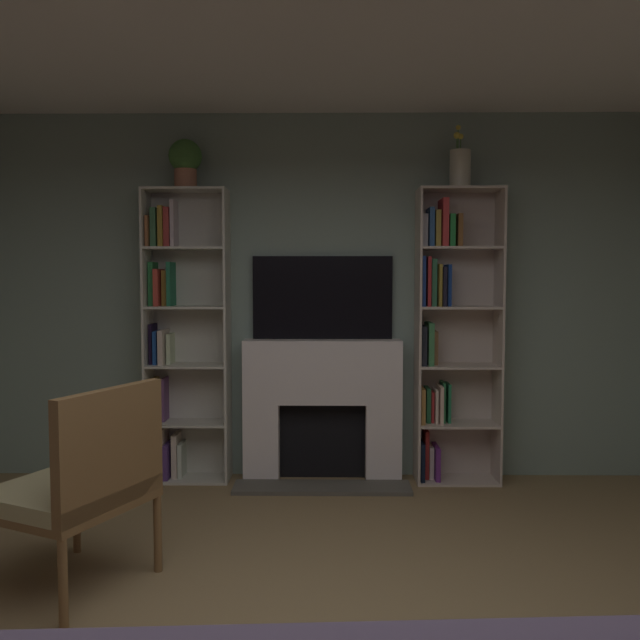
% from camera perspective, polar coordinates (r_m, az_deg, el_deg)
% --- Properties ---
extents(wall_back_accent, '(5.47, 0.06, 2.86)m').
position_cam_1_polar(wall_back_accent, '(5.29, 0.22, 2.02)').
color(wall_back_accent, gray).
rests_on(wall_back_accent, ground_plane).
extents(fireplace, '(1.33, 0.53, 1.10)m').
position_cam_1_polar(fireplace, '(5.23, 0.21, -7.34)').
color(fireplace, white).
rests_on(fireplace, ground_plane).
extents(tv, '(1.09, 0.06, 0.65)m').
position_cam_1_polar(tv, '(5.23, 0.22, 1.94)').
color(tv, black).
rests_on(tv, fireplace).
extents(bookshelf_left, '(0.64, 0.30, 2.26)m').
position_cam_1_polar(bookshelf_left, '(5.30, -11.99, -1.72)').
color(bookshelf_left, beige).
rests_on(bookshelf_left, ground_plane).
extents(bookshelf_right, '(0.64, 0.31, 2.26)m').
position_cam_1_polar(bookshelf_right, '(5.24, 10.83, -0.95)').
color(bookshelf_right, beige).
rests_on(bookshelf_right, ground_plane).
extents(potted_plant, '(0.25, 0.25, 0.37)m').
position_cam_1_polar(potted_plant, '(5.29, -11.48, 13.23)').
color(potted_plant, '#AA6C51').
rests_on(potted_plant, bookshelf_left).
extents(vase_with_flowers, '(0.16, 0.16, 0.47)m').
position_cam_1_polar(vase_with_flowers, '(5.27, 11.92, 12.63)').
color(vase_with_flowers, beige).
rests_on(vase_with_flowers, bookshelf_right).
extents(armchair, '(0.87, 0.90, 1.05)m').
position_cam_1_polar(armchair, '(3.65, -19.76, -13.03)').
color(armchair, brown).
rests_on(armchair, ground_plane).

